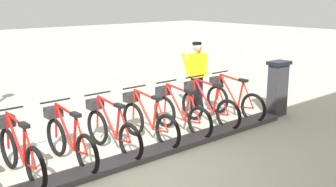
{
  "coord_description": "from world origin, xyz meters",
  "views": [
    {
      "loc": [
        -5.25,
        3.49,
        2.71
      ],
      "look_at": [
        0.5,
        -1.45,
        0.9
      ],
      "focal_mm": 43.36,
      "sensor_mm": 36.0,
      "label": 1
    }
  ],
  "objects_px": {
    "bike_docked_1": "(207,105)",
    "worker_near_rack": "(197,73)",
    "bike_docked_3": "(147,120)",
    "bike_docked_2": "(179,112)",
    "bike_docked_5": "(68,139)",
    "bike_docked_6": "(19,151)",
    "bike_docked_0": "(232,99)",
    "payment_kiosk": "(278,87)",
    "bike_docked_4": "(111,129)"
  },
  "relations": [
    {
      "from": "bike_docked_4",
      "to": "bike_docked_1",
      "type": "bearing_deg",
      "value": -90.0
    },
    {
      "from": "bike_docked_0",
      "to": "bike_docked_1",
      "type": "xyz_separation_m",
      "value": [
        0.0,
        0.82,
        0.0
      ]
    },
    {
      "from": "bike_docked_0",
      "to": "bike_docked_6",
      "type": "distance_m",
      "value": 4.94
    },
    {
      "from": "bike_docked_2",
      "to": "bike_docked_5",
      "type": "bearing_deg",
      "value": 90.0
    },
    {
      "from": "payment_kiosk",
      "to": "worker_near_rack",
      "type": "bearing_deg",
      "value": 34.14
    },
    {
      "from": "bike_docked_0",
      "to": "bike_docked_1",
      "type": "height_order",
      "value": "same"
    },
    {
      "from": "bike_docked_0",
      "to": "bike_docked_6",
      "type": "relative_size",
      "value": 1.0
    },
    {
      "from": "bike_docked_1",
      "to": "worker_near_rack",
      "type": "bearing_deg",
      "value": -33.45
    },
    {
      "from": "worker_near_rack",
      "to": "bike_docked_0",
      "type": "bearing_deg",
      "value": -171.33
    },
    {
      "from": "bike_docked_1",
      "to": "bike_docked_2",
      "type": "distance_m",
      "value": 0.82
    },
    {
      "from": "payment_kiosk",
      "to": "bike_docked_5",
      "type": "bearing_deg",
      "value": 83.52
    },
    {
      "from": "bike_docked_0",
      "to": "bike_docked_6",
      "type": "xyz_separation_m",
      "value": [
        0.0,
        4.94,
        0.0
      ]
    },
    {
      "from": "bike_docked_3",
      "to": "bike_docked_1",
      "type": "bearing_deg",
      "value": -90.0
    },
    {
      "from": "bike_docked_1",
      "to": "bike_docked_2",
      "type": "bearing_deg",
      "value": 90.0
    },
    {
      "from": "bike_docked_2",
      "to": "bike_docked_4",
      "type": "height_order",
      "value": "same"
    },
    {
      "from": "bike_docked_0",
      "to": "bike_docked_5",
      "type": "bearing_deg",
      "value": 90.0
    },
    {
      "from": "payment_kiosk",
      "to": "bike_docked_4",
      "type": "bearing_deg",
      "value": 82.26
    },
    {
      "from": "bike_docked_2",
      "to": "bike_docked_6",
      "type": "distance_m",
      "value": 3.29
    },
    {
      "from": "payment_kiosk",
      "to": "bike_docked_4",
      "type": "height_order",
      "value": "payment_kiosk"
    },
    {
      "from": "bike_docked_3",
      "to": "worker_near_rack",
      "type": "bearing_deg",
      "value": -66.38
    },
    {
      "from": "bike_docked_0",
      "to": "bike_docked_3",
      "type": "distance_m",
      "value": 2.47
    },
    {
      "from": "bike_docked_0",
      "to": "bike_docked_6",
      "type": "height_order",
      "value": "same"
    },
    {
      "from": "bike_docked_0",
      "to": "bike_docked_2",
      "type": "relative_size",
      "value": 1.0
    },
    {
      "from": "bike_docked_2",
      "to": "bike_docked_1",
      "type": "bearing_deg",
      "value": -90.0
    },
    {
      "from": "bike_docked_1",
      "to": "bike_docked_5",
      "type": "bearing_deg",
      "value": 90.0
    },
    {
      "from": "bike_docked_0",
      "to": "bike_docked_5",
      "type": "xyz_separation_m",
      "value": [
        0.0,
        4.11,
        0.0
      ]
    },
    {
      "from": "payment_kiosk",
      "to": "bike_docked_2",
      "type": "height_order",
      "value": "payment_kiosk"
    },
    {
      "from": "bike_docked_2",
      "to": "bike_docked_5",
      "type": "distance_m",
      "value": 2.47
    },
    {
      "from": "payment_kiosk",
      "to": "bike_docked_3",
      "type": "xyz_separation_m",
      "value": [
        0.57,
        3.39,
        -0.24
      ]
    },
    {
      "from": "payment_kiosk",
      "to": "bike_docked_0",
      "type": "distance_m",
      "value": 1.11
    },
    {
      "from": "bike_docked_5",
      "to": "bike_docked_3",
      "type": "bearing_deg",
      "value": -90.0
    },
    {
      "from": "bike_docked_0",
      "to": "bike_docked_2",
      "type": "xyz_separation_m",
      "value": [
        0.0,
        1.65,
        0.0
      ]
    },
    {
      "from": "bike_docked_6",
      "to": "worker_near_rack",
      "type": "bearing_deg",
      "value": -78.05
    },
    {
      "from": "bike_docked_0",
      "to": "bike_docked_1",
      "type": "bearing_deg",
      "value": 90.0
    },
    {
      "from": "payment_kiosk",
      "to": "bike_docked_2",
      "type": "bearing_deg",
      "value": 77.43
    },
    {
      "from": "bike_docked_3",
      "to": "bike_docked_5",
      "type": "height_order",
      "value": "same"
    },
    {
      "from": "bike_docked_1",
      "to": "bike_docked_6",
      "type": "height_order",
      "value": "same"
    },
    {
      "from": "bike_docked_3",
      "to": "bike_docked_2",
      "type": "bearing_deg",
      "value": -90.0
    },
    {
      "from": "bike_docked_5",
      "to": "payment_kiosk",
      "type": "bearing_deg",
      "value": -96.48
    },
    {
      "from": "bike_docked_2",
      "to": "bike_docked_3",
      "type": "height_order",
      "value": "same"
    },
    {
      "from": "bike_docked_6",
      "to": "worker_near_rack",
      "type": "distance_m",
      "value": 4.91
    },
    {
      "from": "payment_kiosk",
      "to": "bike_docked_6",
      "type": "height_order",
      "value": "payment_kiosk"
    },
    {
      "from": "bike_docked_1",
      "to": "worker_near_rack",
      "type": "xyz_separation_m",
      "value": [
        1.01,
        -0.67,
        0.48
      ]
    },
    {
      "from": "worker_near_rack",
      "to": "bike_docked_2",
      "type": "bearing_deg",
      "value": 124.16
    },
    {
      "from": "bike_docked_0",
      "to": "worker_near_rack",
      "type": "relative_size",
      "value": 1.04
    },
    {
      "from": "bike_docked_2",
      "to": "bike_docked_6",
      "type": "relative_size",
      "value": 1.0
    },
    {
      "from": "bike_docked_4",
      "to": "bike_docked_5",
      "type": "xyz_separation_m",
      "value": [
        0.0,
        0.82,
        0.0
      ]
    },
    {
      "from": "bike_docked_5",
      "to": "worker_near_rack",
      "type": "relative_size",
      "value": 1.04
    },
    {
      "from": "bike_docked_2",
      "to": "worker_near_rack",
      "type": "bearing_deg",
      "value": -55.84
    },
    {
      "from": "bike_docked_4",
      "to": "worker_near_rack",
      "type": "bearing_deg",
      "value": -72.12
    }
  ]
}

